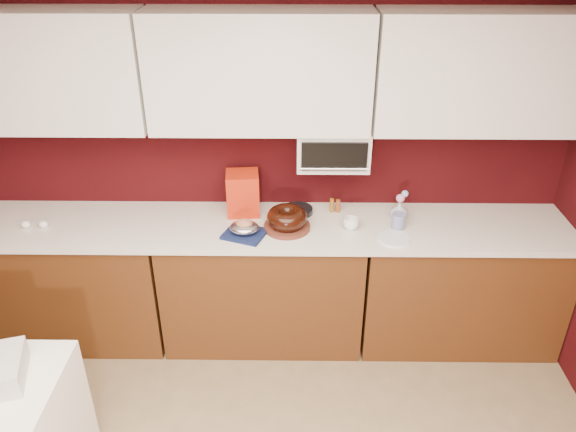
# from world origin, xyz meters

# --- Properties ---
(ceiling) EXTENTS (4.00, 4.50, 0.02)m
(ceiling) POSITION_xyz_m (0.00, 0.00, 2.50)
(ceiling) COLOR white
(ceiling) RESTS_ON wall_back
(wall_back) EXTENTS (4.00, 0.02, 2.50)m
(wall_back) POSITION_xyz_m (0.00, 2.25, 1.25)
(wall_back) COLOR #320608
(wall_back) RESTS_ON floor
(base_cabinet_left) EXTENTS (1.31, 0.58, 0.86)m
(base_cabinet_left) POSITION_xyz_m (-1.33, 1.94, 0.43)
(base_cabinet_left) COLOR #522B10
(base_cabinet_left) RESTS_ON floor
(base_cabinet_center) EXTENTS (1.31, 0.58, 0.86)m
(base_cabinet_center) POSITION_xyz_m (0.00, 1.94, 0.43)
(base_cabinet_center) COLOR #522B10
(base_cabinet_center) RESTS_ON floor
(base_cabinet_right) EXTENTS (1.31, 0.58, 0.86)m
(base_cabinet_right) POSITION_xyz_m (1.33, 1.94, 0.43)
(base_cabinet_right) COLOR #522B10
(base_cabinet_right) RESTS_ON floor
(countertop) EXTENTS (4.00, 0.62, 0.04)m
(countertop) POSITION_xyz_m (0.00, 1.94, 0.88)
(countertop) COLOR silver
(countertop) RESTS_ON base_cabinet_center
(upper_cabinet_left) EXTENTS (1.31, 0.33, 0.70)m
(upper_cabinet_left) POSITION_xyz_m (-1.33, 2.08, 1.85)
(upper_cabinet_left) COLOR white
(upper_cabinet_left) RESTS_ON wall_back
(upper_cabinet_center) EXTENTS (1.31, 0.33, 0.70)m
(upper_cabinet_center) POSITION_xyz_m (0.00, 2.08, 1.85)
(upper_cabinet_center) COLOR white
(upper_cabinet_center) RESTS_ON wall_back
(upper_cabinet_right) EXTENTS (1.31, 0.33, 0.70)m
(upper_cabinet_right) POSITION_xyz_m (1.33, 2.08, 1.85)
(upper_cabinet_right) COLOR white
(upper_cabinet_right) RESTS_ON wall_back
(toaster_oven) EXTENTS (0.45, 0.30, 0.25)m
(toaster_oven) POSITION_xyz_m (0.45, 2.10, 1.38)
(toaster_oven) COLOR white
(toaster_oven) RESTS_ON upper_cabinet_center
(toaster_oven_door) EXTENTS (0.40, 0.02, 0.18)m
(toaster_oven_door) POSITION_xyz_m (0.45, 1.94, 1.38)
(toaster_oven_door) COLOR black
(toaster_oven_door) RESTS_ON toaster_oven
(toaster_oven_handle) EXTENTS (0.42, 0.02, 0.02)m
(toaster_oven_handle) POSITION_xyz_m (0.45, 1.93, 1.30)
(toaster_oven_handle) COLOR silver
(toaster_oven_handle) RESTS_ON toaster_oven
(cake_base) EXTENTS (0.30, 0.30, 0.03)m
(cake_base) POSITION_xyz_m (0.16, 1.89, 0.91)
(cake_base) COLOR #5D291B
(cake_base) RESTS_ON countertop
(bundt_cake) EXTENTS (0.27, 0.27, 0.10)m
(bundt_cake) POSITION_xyz_m (0.16, 1.89, 0.98)
(bundt_cake) COLOR black
(bundt_cake) RESTS_ON cake_base
(navy_towel) EXTENTS (0.30, 0.28, 0.02)m
(navy_towel) POSITION_xyz_m (-0.10, 1.81, 0.91)
(navy_towel) COLOR #121C43
(navy_towel) RESTS_ON countertop
(foil_ham_nest) EXTENTS (0.21, 0.19, 0.07)m
(foil_ham_nest) POSITION_xyz_m (-0.10, 1.81, 0.96)
(foil_ham_nest) COLOR silver
(foil_ham_nest) RESTS_ON navy_towel
(roasted_ham) EXTENTS (0.12, 0.11, 0.07)m
(roasted_ham) POSITION_xyz_m (-0.10, 1.81, 0.98)
(roasted_ham) COLOR #BD7256
(roasted_ham) RESTS_ON foil_ham_nest
(pandoro_box) EXTENTS (0.23, 0.21, 0.29)m
(pandoro_box) POSITION_xyz_m (-0.13, 2.10, 1.04)
(pandoro_box) COLOR #AB0B0C
(pandoro_box) RESTS_ON countertop
(dark_pan) EXTENTS (0.23, 0.23, 0.03)m
(dark_pan) POSITION_xyz_m (0.23, 2.10, 0.92)
(dark_pan) COLOR black
(dark_pan) RESTS_ON countertop
(coffee_mug) EXTENTS (0.09, 0.09, 0.09)m
(coffee_mug) POSITION_xyz_m (0.57, 1.89, 0.95)
(coffee_mug) COLOR white
(coffee_mug) RESTS_ON countertop
(blue_jar) EXTENTS (0.10, 0.10, 0.10)m
(blue_jar) POSITION_xyz_m (0.87, 1.91, 0.95)
(blue_jar) COLOR navy
(blue_jar) RESTS_ON countertop
(flower_vase) EXTENTS (0.12, 0.12, 0.13)m
(flower_vase) POSITION_xyz_m (0.90, 2.03, 0.97)
(flower_vase) COLOR silver
(flower_vase) RESTS_ON countertop
(flower_pink) EXTENTS (0.06, 0.06, 0.06)m
(flower_pink) POSITION_xyz_m (0.90, 2.03, 1.05)
(flower_pink) COLOR pink
(flower_pink) RESTS_ON flower_vase
(flower_blue) EXTENTS (0.05, 0.05, 0.05)m
(flower_blue) POSITION_xyz_m (0.93, 2.05, 1.07)
(flower_blue) COLOR #8CBFE0
(flower_blue) RESTS_ON flower_vase
(china_plate) EXTENTS (0.22, 0.22, 0.01)m
(china_plate) POSITION_xyz_m (0.83, 1.77, 0.91)
(china_plate) COLOR white
(china_plate) RESTS_ON countertop
(amber_bottle) EXTENTS (0.04, 0.04, 0.09)m
(amber_bottle) POSITION_xyz_m (0.50, 2.12, 0.95)
(amber_bottle) COLOR brown
(amber_bottle) RESTS_ON countertop
(egg_left) EXTENTS (0.07, 0.05, 0.05)m
(egg_left) POSITION_xyz_m (-1.50, 1.88, 0.92)
(egg_left) COLOR white
(egg_left) RESTS_ON countertop
(egg_right) EXTENTS (0.07, 0.06, 0.04)m
(egg_right) POSITION_xyz_m (-1.39, 1.89, 0.92)
(egg_right) COLOR white
(egg_right) RESTS_ON countertop
(amber_bottle_tall) EXTENTS (0.03, 0.03, 0.10)m
(amber_bottle_tall) POSITION_xyz_m (0.46, 2.11, 0.95)
(amber_bottle_tall) COLOR brown
(amber_bottle_tall) RESTS_ON countertop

